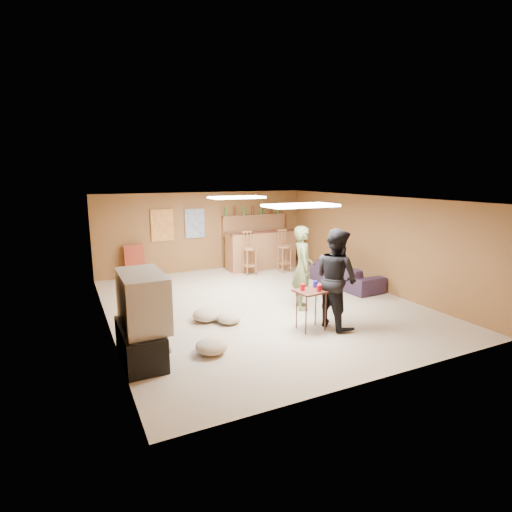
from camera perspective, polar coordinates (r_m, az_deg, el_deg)
name	(u,v)px	position (r m, az deg, el deg)	size (l,w,h in m)	color
ground	(260,304)	(8.45, 0.60, -6.90)	(7.00, 7.00, 0.00)	tan
ceiling	(260,199)	(8.03, 0.63, 8.16)	(6.00, 7.00, 0.02)	silver
wall_back	(205,232)	(11.37, -7.32, 3.48)	(6.00, 0.02, 2.20)	brown
wall_front	(383,300)	(5.37, 17.66, -6.05)	(6.00, 0.02, 2.20)	brown
wall_left	(105,268)	(7.36, -20.76, -1.56)	(0.02, 7.00, 2.20)	brown
wall_right	(373,242)	(9.87, 16.40, 1.88)	(0.02, 7.00, 2.20)	brown
tv_stand	(140,343)	(6.23, -16.20, -11.84)	(0.55, 1.30, 0.50)	black
dvd_box	(156,347)	(6.30, -14.14, -12.43)	(0.35, 0.50, 0.08)	#B2B2B7
tv_body	(143,300)	(6.02, -15.89, -6.06)	(0.60, 1.10, 0.80)	#B2B2B7
tv_screen	(164,297)	(6.07, -13.00, -5.75)	(0.02, 0.95, 0.65)	navy
bar_counter	(261,250)	(11.53, 0.72, 0.91)	(2.00, 0.60, 1.10)	brown
bar_lip	(265,232)	(11.22, 1.30, 3.47)	(2.10, 0.12, 0.05)	#3C1A13
bar_shelf	(254,215)	(11.79, -0.26, 5.82)	(2.00, 0.18, 0.05)	brown
bar_backing	(254,225)	(11.84, -0.30, 4.38)	(2.00, 0.14, 0.60)	brown
poster_left	(162,225)	(10.98, -13.24, 4.30)	(0.60, 0.03, 0.85)	#BF3F26
poster_right	(195,223)	(11.21, -8.74, 4.62)	(0.55, 0.03, 0.80)	#334C99
folding_chair_stack	(135,262)	(10.82, -16.96, -0.83)	(0.50, 0.14, 0.90)	maroon
ceiling_panel_front	(301,206)	(6.73, 6.40, 7.18)	(1.20, 0.60, 0.04)	white
ceiling_panel_back	(237,197)	(9.12, -2.78, 8.36)	(1.20, 0.60, 0.04)	white
person_olive	(303,268)	(8.05, 6.68, -1.66)	(0.62, 0.40, 1.69)	#5D663B
person_black	(336,278)	(7.16, 11.34, -3.14)	(0.86, 0.67, 1.77)	black
sofa	(346,275)	(9.97, 12.69, -2.62)	(1.95, 0.76, 0.57)	black
tray_table	(311,310)	(7.09, 7.87, -7.65)	(0.55, 0.44, 0.72)	#3C1A13
cup_red_near	(303,287)	(6.94, 6.69, -4.43)	(0.08, 0.08, 0.11)	red
cup_red_far	(319,288)	(6.92, 8.98, -4.55)	(0.08, 0.08, 0.11)	red
cup_blue	(315,284)	(7.16, 8.48, -4.00)	(0.08, 0.08, 0.11)	#1A179E
bar_stool_left	(250,251)	(10.76, -0.92, 0.71)	(0.41, 0.41, 1.31)	brown
bar_stool_right	(285,251)	(11.11, 4.09, 0.67)	(0.37, 0.37, 1.17)	brown
cushion_near_tv	(207,315)	(7.57, -7.07, -8.30)	(0.52, 0.52, 0.23)	tan
cushion_mid	(229,318)	(7.41, -3.86, -8.84)	(0.43, 0.43, 0.20)	tan
cushion_far	(211,346)	(6.26, -6.38, -12.67)	(0.49, 0.49, 0.22)	tan
bottle_row	(253,210)	(11.73, -0.48, 6.55)	(1.76, 0.08, 0.26)	#3F7233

